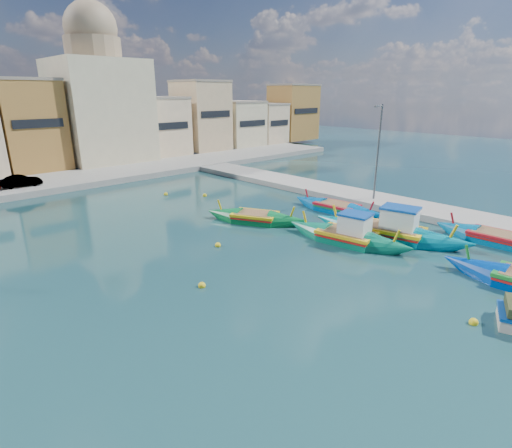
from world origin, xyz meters
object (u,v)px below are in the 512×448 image
church_block (99,96)px  luzzu_green (255,219)px  luzzu_blue_cabin (347,237)px  luzzu_cyan_mid (337,208)px  luzzu_turquoise_cabin (389,232)px  luzzu_cyan_south (497,239)px  quay_street_lamp (378,152)px

church_block → luzzu_green: (-2.82, -30.58, -8.15)m
luzzu_blue_cabin → luzzu_cyan_mid: size_ratio=1.07×
church_block → luzzu_turquoise_cabin: bearing=-88.5°
luzzu_cyan_south → quay_street_lamp: bearing=76.3°
quay_street_lamp → luzzu_blue_cabin: bearing=-158.7°
luzzu_cyan_south → luzzu_blue_cabin: bearing=135.2°
luzzu_blue_cabin → quay_street_lamp: bearing=21.3°
quay_street_lamp → luzzu_cyan_south: (-2.44, -10.00, -4.08)m
luzzu_green → luzzu_cyan_south: (7.82, -13.42, -0.00)m
luzzu_green → luzzu_turquoise_cabin: bearing=-65.2°
luzzu_cyan_mid → luzzu_green: luzzu_green is taller
church_block → luzzu_green: size_ratio=2.46×
quay_street_lamp → luzzu_cyan_mid: (-3.83, 0.90, -4.09)m
quay_street_lamp → luzzu_cyan_mid: 5.67m
quay_street_lamp → luzzu_turquoise_cabin: size_ratio=0.76×
luzzu_turquoise_cabin → luzzu_cyan_mid: (2.57, 5.83, -0.15)m
luzzu_turquoise_cabin → luzzu_blue_cabin: 2.95m
luzzu_cyan_mid → luzzu_green: (-6.43, 2.52, 0.01)m
quay_street_lamp → luzzu_blue_cabin: size_ratio=0.92×
church_block → luzzu_blue_cabin: (-1.54, -37.50, -8.04)m
luzzu_blue_cabin → luzzu_green: luzzu_blue_cabin is taller
church_block → luzzu_turquoise_cabin: size_ratio=1.81×
luzzu_turquoise_cabin → luzzu_green: size_ratio=1.36×
church_block → luzzu_turquoise_cabin: church_block is taller
quay_street_lamp → luzzu_turquoise_cabin: (-6.40, -4.93, -3.94)m
luzzu_green → luzzu_cyan_south: size_ratio=1.00×
luzzu_turquoise_cabin → luzzu_blue_cabin: (-2.58, 1.43, -0.03)m
luzzu_cyan_mid → church_block: bearing=96.2°
luzzu_cyan_mid → luzzu_cyan_south: luzzu_cyan_south is taller
luzzu_cyan_south → luzzu_turquoise_cabin: bearing=128.0°
luzzu_blue_cabin → luzzu_turquoise_cabin: bearing=-29.0°
church_block → quay_street_lamp: (7.44, -34.00, -4.07)m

